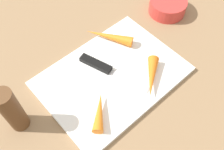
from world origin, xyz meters
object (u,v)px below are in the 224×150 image
at_px(carrot_shortest, 99,112).
at_px(carrot_medium, 152,77).
at_px(small_bowl, 168,6).
at_px(knife, 100,66).
at_px(cutting_board, 112,76).
at_px(pepper_grinder, 12,110).
at_px(carrot_longest, 109,37).

bearing_deg(carrot_shortest, carrot_medium, -50.04).
bearing_deg(small_bowl, carrot_shortest, -160.96).
xyz_separation_m(knife, small_bowl, (0.30, 0.03, 0.00)).
xyz_separation_m(cutting_board, small_bowl, (0.30, 0.07, 0.02)).
bearing_deg(carrot_shortest, cutting_board, -11.50).
bearing_deg(knife, pepper_grinder, -109.87).
height_order(carrot_longest, pepper_grinder, pepper_grinder).
xyz_separation_m(carrot_medium, small_bowl, (0.23, 0.15, -0.00)).
relative_size(cutting_board, knife, 1.83).
bearing_deg(carrot_medium, carrot_shortest, -43.91).
distance_m(carrot_longest, carrot_shortest, 0.23).
distance_m(carrot_shortest, small_bowl, 0.41).
xyz_separation_m(knife, carrot_shortest, (-0.09, -0.10, 0.01)).
distance_m(carrot_longest, small_bowl, 0.22).
distance_m(cutting_board, carrot_longest, 0.12).
bearing_deg(small_bowl, knife, -173.89).
height_order(carrot_medium, pepper_grinder, pepper_grinder).
bearing_deg(knife, carrot_medium, 13.51).
bearing_deg(carrot_shortest, carrot_longest, -2.01).
bearing_deg(small_bowl, carrot_medium, -147.13).
bearing_deg(carrot_medium, small_bowl, 174.01).
distance_m(knife, pepper_grinder, 0.24).
bearing_deg(carrot_shortest, pepper_grinder, 98.36).
xyz_separation_m(cutting_board, carrot_medium, (0.06, -0.08, 0.02)).
relative_size(cutting_board, carrot_shortest, 3.71).
height_order(cutting_board, knife, knife).
distance_m(carrot_medium, pepper_grinder, 0.34).
distance_m(cutting_board, carrot_medium, 0.10).
relative_size(carrot_shortest, small_bowl, 0.85).
height_order(knife, carrot_longest, carrot_longest).
distance_m(cutting_board, carrot_shortest, 0.12).
height_order(cutting_board, small_bowl, small_bowl).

